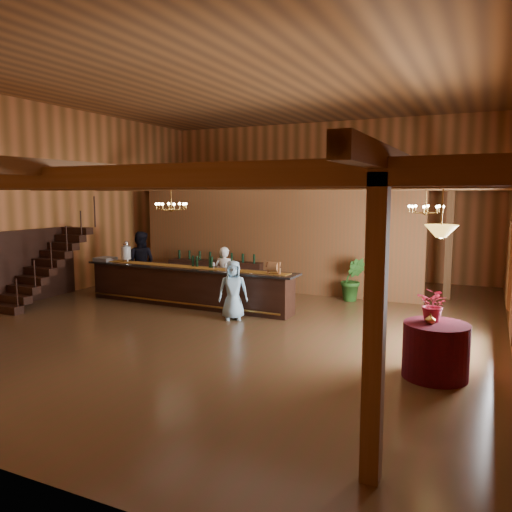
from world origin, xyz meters
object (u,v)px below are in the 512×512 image
at_px(guest, 233,290).
at_px(tasting_bar, 187,286).
at_px(bartender, 224,275).
at_px(backbar_shelf, 216,274).
at_px(chandelier_right, 426,209).
at_px(floor_plant, 353,279).
at_px(round_table, 436,351).
at_px(beverage_dispenser, 126,252).
at_px(chandelier_left, 171,206).
at_px(staff_second, 141,262).
at_px(pendant_lamp, 441,231).
at_px(raffle_drum, 274,267).

bearing_deg(guest, tasting_bar, 127.13).
height_order(tasting_bar, bartender, bartender).
distance_m(tasting_bar, backbar_shelf, 2.53).
xyz_separation_m(chandelier_right, floor_plant, (-1.99, 1.20, -2.02)).
xyz_separation_m(tasting_bar, round_table, (6.55, -2.75, -0.08)).
distance_m(beverage_dispenser, bartender, 2.98).
bearing_deg(round_table, tasting_bar, 157.24).
bearing_deg(guest, chandelier_right, -2.35).
bearing_deg(guest, beverage_dispenser, 138.04).
bearing_deg(guest, chandelier_left, 138.14).
bearing_deg(tasting_bar, guest, -22.49).
distance_m(chandelier_left, staff_second, 2.89).
height_order(tasting_bar, staff_second, staff_second).
bearing_deg(backbar_shelf, staff_second, -141.90).
bearing_deg(beverage_dispenser, round_table, -18.23).
distance_m(chandelier_right, bartender, 5.46).
bearing_deg(pendant_lamp, chandelier_left, 160.40).
distance_m(staff_second, guest, 4.35).
relative_size(beverage_dispenser, pendant_lamp, 0.67).
relative_size(raffle_drum, pendant_lamp, 0.38).
bearing_deg(backbar_shelf, raffle_drum, -45.57).
bearing_deg(chandelier_right, bartender, -173.86).
height_order(raffle_drum, floor_plant, raffle_drum).
height_order(round_table, guest, guest).
bearing_deg(staff_second, guest, 142.57).
relative_size(chandelier_left, floor_plant, 0.66).
height_order(backbar_shelf, round_table, round_table).
height_order(raffle_drum, round_table, raffle_drum).
height_order(beverage_dispenser, guest, beverage_dispenser).
height_order(chandelier_right, staff_second, chandelier_right).
bearing_deg(chandelier_left, beverage_dispenser, 166.89).
relative_size(raffle_drum, round_table, 0.33).
xyz_separation_m(chandelier_right, bartender, (-5.10, -0.55, -1.85)).
bearing_deg(tasting_bar, round_table, -21.34).
relative_size(chandelier_left, chandelier_right, 1.00).
bearing_deg(chandelier_right, backbar_shelf, 169.09).
height_order(round_table, chandelier_right, chandelier_right).
bearing_deg(floor_plant, chandelier_right, -31.08).
height_order(beverage_dispenser, bartender, beverage_dispenser).
relative_size(pendant_lamp, guest, 0.63).
relative_size(chandelier_right, bartender, 0.52).
xyz_separation_m(staff_second, floor_plant, (6.07, 1.57, -0.32)).
xyz_separation_m(chandelier_left, floor_plant, (4.09, 2.77, -2.05)).
relative_size(round_table, chandelier_left, 1.31).
bearing_deg(guest, floor_plant, 28.52).
bearing_deg(raffle_drum, guest, -137.47).
bearing_deg(raffle_drum, staff_second, 168.45).
bearing_deg(guest, round_table, -51.27).
xyz_separation_m(beverage_dispenser, bartender, (2.87, 0.58, -0.55)).
bearing_deg(chandelier_right, beverage_dispenser, -171.93).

